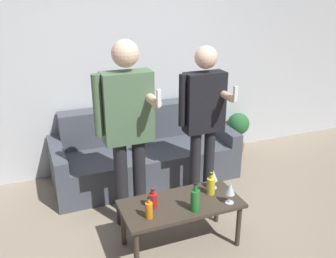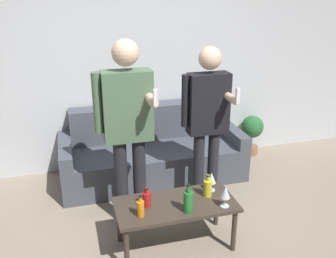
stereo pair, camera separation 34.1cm
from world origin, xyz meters
name	(u,v)px [view 2 (the right image)]	position (x,y,z in m)	size (l,w,h in m)	color
ground_plane	(182,257)	(0.00, 0.00, 0.00)	(16.00, 16.00, 0.00)	gray
wall_back	(134,59)	(0.00, 1.95, 1.35)	(8.00, 0.06, 2.70)	silver
couch	(152,153)	(0.10, 1.53, 0.29)	(2.12, 0.85, 0.82)	#474C56
coffee_table	(176,208)	(-0.01, 0.17, 0.38)	(1.04, 0.49, 0.44)	#3D3328
bottle_orange	(188,201)	(0.05, 0.03, 0.54)	(0.08, 0.08, 0.25)	#23752D
bottle_green	(147,199)	(-0.26, 0.20, 0.51)	(0.07, 0.07, 0.18)	#B21E1E
bottle_dark	(141,208)	(-0.34, 0.07, 0.51)	(0.06, 0.06, 0.19)	orange
bottle_yellow	(208,188)	(0.30, 0.21, 0.52)	(0.07, 0.07, 0.21)	yellow
wine_glass_near	(225,193)	(0.38, 0.02, 0.57)	(0.08, 0.08, 0.19)	silver
wine_glass_far	(211,178)	(0.36, 0.29, 0.56)	(0.08, 0.08, 0.18)	silver
person_standing_left	(127,120)	(-0.31, 0.69, 1.04)	(0.52, 0.45, 1.77)	#232328
person_standing_right	(207,115)	(0.50, 0.79, 0.98)	(0.47, 0.42, 1.65)	#232328
potted_plant	(252,130)	(1.54, 1.75, 0.35)	(0.30, 0.30, 0.54)	#936042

